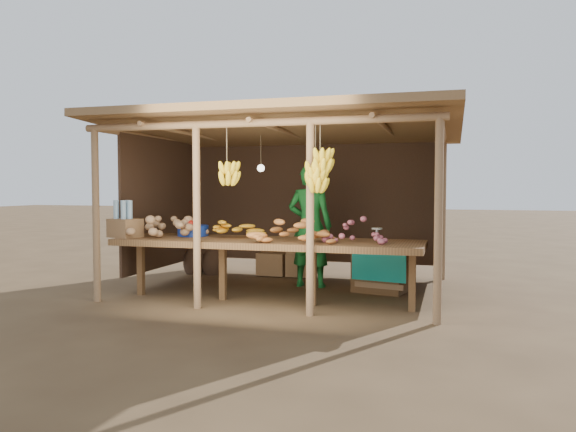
# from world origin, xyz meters

# --- Properties ---
(ground) EXTENTS (60.00, 60.00, 0.00)m
(ground) POSITION_xyz_m (0.00, 0.00, 0.00)
(ground) COLOR brown
(ground) RESTS_ON ground
(stall_structure) EXTENTS (4.70, 3.50, 2.43)m
(stall_structure) POSITION_xyz_m (0.03, 0.00, 1.91)
(stall_structure) COLOR #9C7550
(stall_structure) RESTS_ON ground
(counter) EXTENTS (3.90, 1.05, 0.80)m
(counter) POSITION_xyz_m (0.00, -0.95, 0.74)
(counter) COLOR brown
(counter) RESTS_ON ground
(potato_heap) EXTENTS (1.19, 0.91, 0.37)m
(potato_heap) POSITION_xyz_m (-1.33, -1.03, 0.98)
(potato_heap) COLOR #A97F57
(potato_heap) RESTS_ON counter
(sweet_potato_heap) EXTENTS (1.13, 0.86, 0.36)m
(sweet_potato_heap) POSITION_xyz_m (0.40, -1.10, 0.98)
(sweet_potato_heap) COLOR #BD6F30
(sweet_potato_heap) RESTS_ON counter
(onion_heap) EXTENTS (0.78, 0.55, 0.35)m
(onion_heap) POSITION_xyz_m (1.14, -1.07, 0.98)
(onion_heap) COLOR #A6505E
(onion_heap) RESTS_ON counter
(banana_pile) EXTENTS (0.72, 0.47, 0.35)m
(banana_pile) POSITION_xyz_m (-0.52, -0.79, 0.98)
(banana_pile) COLOR yellow
(banana_pile) RESTS_ON counter
(tomato_basin) EXTENTS (0.42, 0.42, 0.22)m
(tomato_basin) POSITION_xyz_m (-1.13, -0.73, 0.89)
(tomato_basin) COLOR navy
(tomato_basin) RESTS_ON counter
(bottle_box) EXTENTS (0.46, 0.41, 0.49)m
(bottle_box) POSITION_xyz_m (-1.90, -1.16, 0.99)
(bottle_box) COLOR olive
(bottle_box) RESTS_ON counter
(vendor) EXTENTS (0.66, 0.44, 1.79)m
(vendor) POSITION_xyz_m (0.24, 0.31, 0.89)
(vendor) COLOR #186F29
(vendor) RESTS_ON ground
(tarp_crate) EXTENTS (0.89, 0.81, 0.91)m
(tarp_crate) POSITION_xyz_m (1.29, 0.23, 0.37)
(tarp_crate) COLOR brown
(tarp_crate) RESTS_ON ground
(carton_stack) EXTENTS (0.98, 0.39, 0.73)m
(carton_stack) POSITION_xyz_m (-0.26, 1.10, 0.32)
(carton_stack) COLOR olive
(carton_stack) RESTS_ON ground
(burlap_sacks) EXTENTS (0.72, 0.38, 0.51)m
(burlap_sacks) POSITION_xyz_m (-1.75, 0.94, 0.22)
(burlap_sacks) COLOR #473021
(burlap_sacks) RESTS_ON ground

